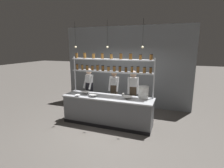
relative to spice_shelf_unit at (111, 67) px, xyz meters
The scene contains 14 objects.
ground_plane 1.86m from the spice_shelf_unit, 90.21° to the right, with size 40.00×40.00×0.00m, color #5B5651.
back_wall 1.72m from the spice_shelf_unit, 90.04° to the left, with size 5.31×0.12×3.28m, color gray.
prep_counter 1.41m from the spice_shelf_unit, 90.21° to the right, with size 2.91×0.76×0.92m.
spice_shelf_unit is the anchor object (origin of this frame).
chef_left 1.37m from the spice_shelf_unit, 160.50° to the left, with size 0.42×0.35×1.70m.
chef_center 1.01m from the spice_shelf_unit, 98.31° to the left, with size 0.38×0.30×1.64m.
chef_right 1.11m from the spice_shelf_unit, 20.62° to the left, with size 0.41×0.34×1.71m.
container_stack 1.33m from the spice_shelf_unit, ahead, with size 0.32×0.32×0.38m.
prep_bowl_near_left 1.23m from the spice_shelf_unit, 160.55° to the right, with size 0.29×0.29×0.08m.
prep_bowl_center_front 1.14m from the spice_shelf_unit, 27.87° to the right, with size 0.29×0.29×0.08m.
prep_bowl_center_back 1.42m from the spice_shelf_unit, 146.59° to the right, with size 0.17×0.17×0.05m.
prep_bowl_near_right 1.08m from the spice_shelf_unit, 132.23° to the right, with size 0.29×0.29×0.08m.
serving_cup_front 0.97m from the spice_shelf_unit, ahead, with size 0.08×0.08×0.08m.
pendant_light_row 0.75m from the spice_shelf_unit, 92.46° to the right, with size 2.22×0.07×0.81m.
Camera 1 is at (1.97, -4.96, 2.49)m, focal length 28.00 mm.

